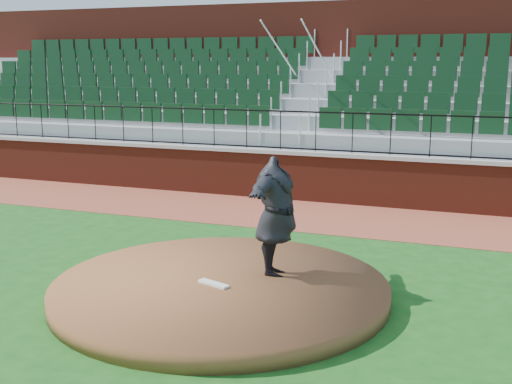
% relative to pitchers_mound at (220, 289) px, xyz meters
% --- Properties ---
extents(ground, '(90.00, 90.00, 0.00)m').
position_rel_pitchers_mound_xyz_m(ground, '(-0.11, 0.33, -0.12)').
color(ground, '#164F16').
rests_on(ground, ground).
extents(warning_track, '(34.00, 3.20, 0.01)m').
position_rel_pitchers_mound_xyz_m(warning_track, '(-0.11, 5.73, -0.12)').
color(warning_track, brown).
rests_on(warning_track, ground).
extents(field_wall, '(34.00, 0.35, 1.20)m').
position_rel_pitchers_mound_xyz_m(field_wall, '(-0.11, 7.33, 0.47)').
color(field_wall, maroon).
rests_on(field_wall, ground).
extents(wall_cap, '(34.00, 0.45, 0.10)m').
position_rel_pitchers_mound_xyz_m(wall_cap, '(-0.11, 7.33, 1.12)').
color(wall_cap, '#B7B7B7').
rests_on(wall_cap, field_wall).
extents(wall_railing, '(34.00, 0.05, 1.00)m').
position_rel_pitchers_mound_xyz_m(wall_railing, '(-0.11, 7.33, 1.67)').
color(wall_railing, black).
rests_on(wall_railing, wall_cap).
extents(seating_stands, '(34.00, 5.10, 4.60)m').
position_rel_pitchers_mound_xyz_m(seating_stands, '(-0.11, 10.05, 2.18)').
color(seating_stands, gray).
rests_on(seating_stands, ground).
extents(concourse_wall, '(34.00, 0.50, 5.50)m').
position_rel_pitchers_mound_xyz_m(concourse_wall, '(-0.11, 12.85, 2.62)').
color(concourse_wall, maroon).
rests_on(concourse_wall, ground).
extents(pitchers_mound, '(5.15, 5.15, 0.25)m').
position_rel_pitchers_mound_xyz_m(pitchers_mound, '(0.00, 0.00, 0.00)').
color(pitchers_mound, brown).
rests_on(pitchers_mound, ground).
extents(pitching_rubber, '(0.55, 0.30, 0.04)m').
position_rel_pitchers_mound_xyz_m(pitching_rubber, '(-0.03, -0.18, 0.14)').
color(pitching_rubber, white).
rests_on(pitching_rubber, pitchers_mound).
extents(pitcher, '(0.97, 2.40, 1.89)m').
position_rel_pitchers_mound_xyz_m(pitcher, '(0.67, 0.63, 1.07)').
color(pitcher, black).
rests_on(pitcher, pitchers_mound).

